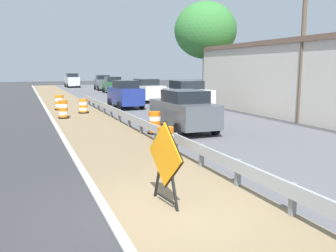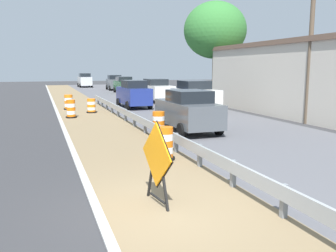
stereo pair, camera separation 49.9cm
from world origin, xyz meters
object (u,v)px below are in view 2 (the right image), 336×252
Objects in this scene: traffic_barrel_far at (91,106)px; utility_pole_near at (311,43)px; warning_sign_diamond at (157,158)px; traffic_barrel_farther at (69,103)px; car_distant_a at (156,90)px; car_lead_near_lane at (134,94)px; car_mid_far_lane at (115,83)px; traffic_barrel_mid at (71,110)px; car_lead_far_lane at (85,80)px; car_trailing_far_lane at (188,111)px; car_trailing_near_lane at (124,85)px; traffic_barrel_nearest at (165,145)px; traffic_barrel_close at (159,124)px; car_distant_c at (195,97)px.

utility_pole_near is at bearing -40.63° from traffic_barrel_far.
warning_sign_diamond is 14.39m from utility_pole_near.
car_distant_a is at bearing 26.10° from traffic_barrel_farther.
car_mid_far_lane is (3.07, 22.89, -0.02)m from car_lead_near_lane.
traffic_barrel_mid is 28.33m from car_mid_far_lane.
car_lead_far_lane is 42.99m from car_trailing_far_lane.
car_lead_near_lane is (3.48, 2.14, 0.62)m from traffic_barrel_far.
car_lead_far_lane is (-2.89, 15.62, 0.10)m from car_trailing_near_lane.
traffic_barrel_nearest is 0.25× the size of car_trailing_near_lane.
warning_sign_diamond reaches higher than traffic_barrel_mid.
traffic_barrel_nearest is 4.81m from traffic_barrel_close.
traffic_barrel_nearest is 11.69m from traffic_barrel_mid.
car_mid_far_lane is (5.98, 38.66, 0.53)m from traffic_barrel_nearest.
car_trailing_near_lane reaches higher than car_trailing_far_lane.
utility_pole_near is at bearing 12.10° from car_distant_a.
car_distant_a is at bearing 46.44° from traffic_barrel_mid.
utility_pole_near is at bearing 26.40° from car_distant_c.
car_mid_far_lane is (4.69, 34.03, 0.56)m from traffic_barrel_close.
warning_sign_diamond is at bearing 174.68° from car_lead_far_lane.
traffic_barrel_far is 0.22× the size of car_trailing_near_lane.
traffic_barrel_close is 16.22m from car_distant_a.
traffic_barrel_nearest is 1.02× the size of traffic_barrel_farther.
warning_sign_diamond reaches higher than traffic_barrel_close.
car_trailing_far_lane is 0.97× the size of car_distant_a.
traffic_barrel_nearest is 16.31m from traffic_barrel_farther.
warning_sign_diamond is 1.98× the size of traffic_barrel_far.
car_distant_a is (3.13, -27.71, -0.07)m from car_lead_far_lane.
traffic_barrel_farther is 0.25× the size of car_lead_near_lane.
traffic_barrel_nearest is 32.74m from car_trailing_near_lane.
car_distant_a is at bearing -173.97° from car_lead_far_lane.
car_lead_far_lane is (5.06, 36.32, 0.59)m from traffic_barrel_mid.
traffic_barrel_close is at bearing -18.58° from car_distant_a.
car_trailing_far_lane is 15.62m from car_distant_a.
car_distant_a is (7.98, 3.91, 0.54)m from traffic_barrel_farther.
traffic_barrel_mid is 22.18m from car_trailing_near_lane.
traffic_barrel_farther is at bearing -96.37° from warning_sign_diamond.
traffic_barrel_far is 0.22× the size of car_lead_near_lane.
car_trailing_far_lane is (-0.09, -10.93, -0.06)m from car_lead_near_lane.
traffic_barrel_close is 11.27m from car_lead_near_lane.
traffic_barrel_far is (-0.58, 13.63, -0.07)m from traffic_barrel_nearest.
car_lead_far_lane reaches higher than car_trailing_far_lane.
traffic_barrel_nearest is 13.11m from car_distant_c.
traffic_barrel_far is 14.16m from utility_pole_near.
utility_pole_near reaches higher than car_lead_far_lane.
car_distant_a is at bearing 178.81° from car_distant_c.
car_mid_far_lane reaches higher than car_distant_a.
car_distant_a reaches higher than car_trailing_near_lane.
car_trailing_far_lane is at bearing -53.62° from traffic_barrel_mid.
car_distant_c reaches higher than traffic_barrel_far.
car_lead_near_lane is at bearing 40.52° from traffic_barrel_mid.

